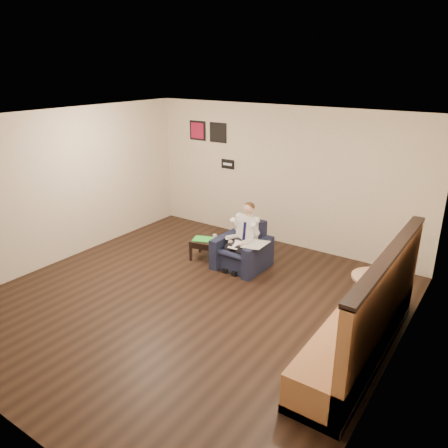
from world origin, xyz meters
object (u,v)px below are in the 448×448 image
Objects in this scene: side_table at (205,249)px; coffee_mug at (215,236)px; banquette at (361,304)px; seated_man at (239,240)px; smartphone at (210,237)px; cafe_table at (372,302)px; green_folder at (204,239)px; armchair at (242,246)px.

coffee_mug is (0.13, 0.13, 0.23)m from side_table.
coffee_mug is 3.56m from banquette.
smartphone is (-0.77, 0.19, -0.18)m from seated_man.
banquette is at bearing -86.23° from cafe_table.
coffee_mug is at bearing -7.10° from smartphone.
banquette reaches higher than cafe_table.
banquette is 3.71× the size of cafe_table.
cafe_table is at bearing -8.92° from green_folder.
armchair is 0.19m from seated_man.
seated_man is (-0.00, -0.11, 0.15)m from armchair.
armchair is at bearing 4.25° from side_table.
green_folder is (-0.02, -0.02, 0.20)m from side_table.
armchair is at bearing 5.71° from green_folder.
seated_man is 13.91× the size of coffee_mug.
seated_man is 0.87m from side_table.
seated_man is 0.39× the size of banquette.
cafe_table is (2.54, -0.50, -0.18)m from seated_man.
seated_man is at bearing -90.00° from armchair.
coffee_mug is (0.15, 0.16, 0.04)m from green_folder.
banquette is at bearing -24.38° from seated_man.
armchair is 0.78m from smartphone.
seated_man is 2.40× the size of side_table.
banquette is (2.59, -1.25, 0.17)m from seated_man.
green_folder is 0.22m from coffee_mug.
armchair is at bearing 152.29° from banquette.
seated_man is 0.83m from green_folder.
banquette is (3.38, -1.30, 0.55)m from side_table.
smartphone reaches higher than side_table.
banquette is at bearing -20.61° from green_folder.
armchair is 2.61m from cafe_table.
coffee_mug is at bearing 46.17° from green_folder.
armchair reaches higher than green_folder.
cafe_table is (2.54, -0.61, -0.02)m from armchair.
side_table is at bearing 158.94° from banquette.
green_folder reaches higher than smartphone.
banquette reaches higher than smartphone.
green_folder is 3.39m from cafe_table.
seated_man reaches higher than side_table.
armchair is 2.94m from banquette.
seated_man is at bearing -15.68° from coffee_mug.
side_table is (-0.79, -0.06, -0.22)m from armchair.
coffee_mug is 3.27m from cafe_table.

